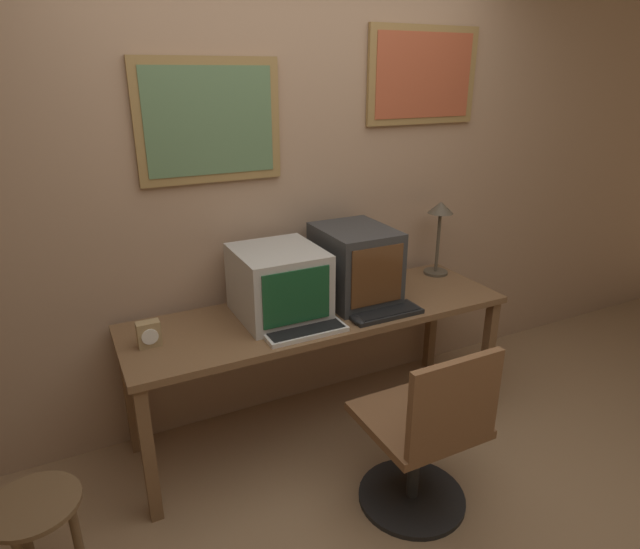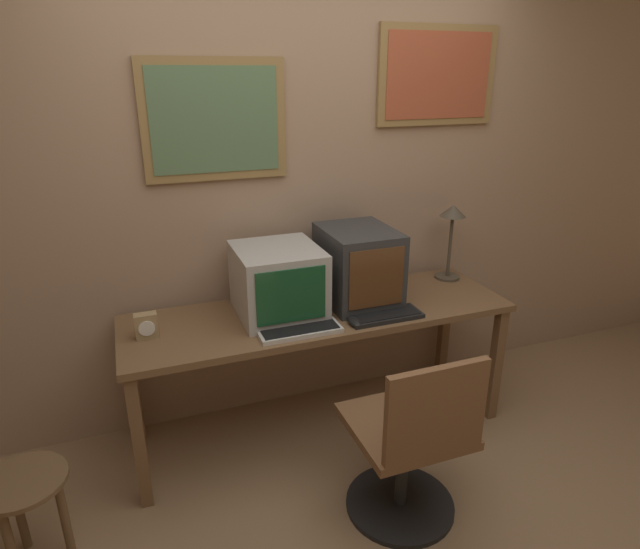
{
  "view_description": "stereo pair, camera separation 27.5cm",
  "coord_description": "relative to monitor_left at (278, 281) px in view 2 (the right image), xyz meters",
  "views": [
    {
      "loc": [
        -1.16,
        -1.25,
        1.91
      ],
      "look_at": [
        0.0,
        1.05,
        0.94
      ],
      "focal_mm": 30.0,
      "sensor_mm": 36.0,
      "label": 1
    },
    {
      "loc": [
        -0.91,
        -1.36,
        1.91
      ],
      "look_at": [
        0.0,
        1.05,
        0.94
      ],
      "focal_mm": 30.0,
      "sensor_mm": 36.0,
      "label": 2
    }
  ],
  "objects": [
    {
      "name": "wall_back",
      "position": [
        0.22,
        0.33,
        0.4
      ],
      "size": [
        8.0,
        0.08,
        2.6
      ],
      "color": "tan",
      "rests_on": "ground_plane"
    },
    {
      "name": "desk",
      "position": [
        0.21,
        -0.05,
        -0.25
      ],
      "size": [
        2.04,
        0.63,
        0.73
      ],
      "color": "brown",
      "rests_on": "ground_plane"
    },
    {
      "name": "monitor_left",
      "position": [
        0.0,
        0.0,
        0.0
      ],
      "size": [
        0.42,
        0.46,
        0.35
      ],
      "color": "#B7B2A8",
      "rests_on": "desk"
    },
    {
      "name": "monitor_right",
      "position": [
        0.45,
        0.0,
        0.03
      ],
      "size": [
        0.36,
        0.45,
        0.41
      ],
      "color": "#333333",
      "rests_on": "desk"
    },
    {
      "name": "keyboard_main",
      "position": [
        0.03,
        -0.26,
        -0.16
      ],
      "size": [
        0.4,
        0.15,
        0.03
      ],
      "color": "beige",
      "rests_on": "desk"
    },
    {
      "name": "keyboard_side",
      "position": [
        0.49,
        -0.25,
        -0.16
      ],
      "size": [
        0.39,
        0.16,
        0.03
      ],
      "color": "black",
      "rests_on": "desk"
    },
    {
      "name": "mouse_near_keyboard",
      "position": [
        0.31,
        -0.27,
        -0.16
      ],
      "size": [
        0.06,
        0.11,
        0.03
      ],
      "color": "black",
      "rests_on": "desk"
    },
    {
      "name": "desk_clock",
      "position": [
        -0.66,
        -0.05,
        -0.12
      ],
      "size": [
        0.1,
        0.06,
        0.12
      ],
      "color": "#A38456",
      "rests_on": "desk"
    },
    {
      "name": "desk_lamp",
      "position": [
        1.11,
        0.12,
        0.16
      ],
      "size": [
        0.15,
        0.15,
        0.46
      ],
      "color": "#4C4233",
      "rests_on": "desk"
    },
    {
      "name": "office_chair",
      "position": [
        0.35,
        -0.81,
        -0.53
      ],
      "size": [
        0.51,
        0.51,
        0.87
      ],
      "color": "black",
      "rests_on": "ground_plane"
    },
    {
      "name": "side_stool",
      "position": [
        -1.2,
        -0.49,
        -0.58
      ],
      "size": [
        0.34,
        0.34,
        0.43
      ],
      "color": "brown",
      "rests_on": "ground_plane"
    }
  ]
}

